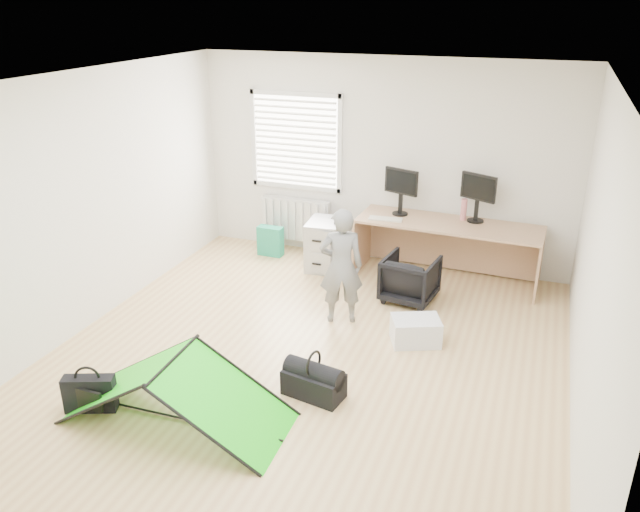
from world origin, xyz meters
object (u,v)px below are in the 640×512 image
(monitor_right, at_px, (477,204))
(laptop_bag, at_px, (90,394))
(office_chair, at_px, (410,279))
(storage_crate, at_px, (416,331))
(person, at_px, (341,266))
(duffel_bag, at_px, (314,384))
(thermos, at_px, (464,210))
(desk, at_px, (447,252))
(kite, at_px, (176,390))
(monitor_left, at_px, (401,198))
(filing_cabinet, at_px, (325,244))

(monitor_right, bearing_deg, laptop_bag, -100.15)
(office_chair, relative_size, storage_crate, 1.23)
(person, distance_m, storage_crate, 1.05)
(person, xyz_separation_m, duffel_bag, (0.23, -1.44, -0.54))
(duffel_bag, bearing_deg, thermos, 85.16)
(desk, xyz_separation_m, laptop_bag, (-2.44, -3.80, -0.22))
(desk, height_order, laptop_bag, desk)
(kite, height_order, storage_crate, kite)
(desk, distance_m, duffel_bag, 3.01)
(monitor_right, distance_m, storage_crate, 2.06)
(monitor_left, height_order, duffel_bag, monitor_left)
(monitor_right, bearing_deg, monitor_left, -152.03)
(desk, relative_size, monitor_left, 4.90)
(thermos, height_order, storage_crate, thermos)
(filing_cabinet, height_order, person, person)
(desk, relative_size, monitor_right, 4.84)
(office_chair, bearing_deg, duffel_bag, 88.00)
(storage_crate, bearing_deg, person, 167.60)
(storage_crate, bearing_deg, filing_cabinet, 135.80)
(monitor_right, xyz_separation_m, duffel_bag, (-0.98, -3.09, -0.88))
(monitor_right, height_order, kite, monitor_right)
(monitor_right, relative_size, person, 0.36)
(filing_cabinet, distance_m, duffel_bag, 2.91)
(kite, bearing_deg, filing_cabinet, 86.93)
(filing_cabinet, distance_m, kite, 3.50)
(person, bearing_deg, monitor_left, -121.63)
(monitor_left, xyz_separation_m, kite, (-1.00, -3.76, -0.69))
(desk, height_order, filing_cabinet, desk)
(filing_cabinet, xyz_separation_m, kite, (-0.07, -3.49, -0.03))
(monitor_left, bearing_deg, desk, 8.51)
(filing_cabinet, height_order, storage_crate, filing_cabinet)
(monitor_right, relative_size, duffel_bag, 0.85)
(filing_cabinet, relative_size, monitor_left, 1.42)
(monitor_right, bearing_deg, person, -101.80)
(office_chair, xyz_separation_m, storage_crate, (0.28, -0.95, -0.14))
(filing_cabinet, distance_m, person, 1.52)
(desk, height_order, thermos, thermos)
(thermos, relative_size, duffel_bag, 0.49)
(desk, height_order, person, person)
(monitor_left, relative_size, kite, 0.24)
(person, bearing_deg, kite, 49.05)
(monitor_left, xyz_separation_m, storage_crate, (0.63, -1.79, -0.86))
(monitor_left, height_order, laptop_bag, monitor_left)
(office_chair, height_order, person, person)
(person, xyz_separation_m, laptop_bag, (-1.53, -2.32, -0.49))
(storage_crate, height_order, laptop_bag, laptop_bag)
(laptop_bag, relative_size, duffel_bag, 0.81)
(thermos, xyz_separation_m, person, (-1.05, -1.66, -0.25))
(storage_crate, bearing_deg, laptop_bag, -138.76)
(filing_cabinet, relative_size, person, 0.50)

